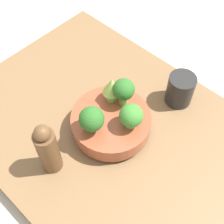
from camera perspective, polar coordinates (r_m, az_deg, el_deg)
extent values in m
plane|color=#ADA89E|center=(0.94, -0.61, -4.40)|extent=(6.00, 6.00, 0.00)
cube|color=brown|center=(0.92, -0.62, -3.65)|extent=(0.89, 0.64, 0.05)
cylinder|color=brown|center=(0.89, 0.00, -2.82)|extent=(0.10, 0.10, 0.01)
cylinder|color=brown|center=(0.86, 0.00, -1.70)|extent=(0.22, 0.22, 0.05)
cylinder|color=#7AB256|center=(0.82, 3.42, -1.96)|extent=(0.03, 0.03, 0.02)
sphere|color=#387A2D|center=(0.79, 3.53, -0.66)|extent=(0.06, 0.06, 0.06)
cylinder|color=#7AB256|center=(0.87, -0.07, 3.05)|extent=(0.03, 0.03, 0.03)
cone|color=#93B751|center=(0.83, -0.08, 4.81)|extent=(0.05, 0.05, 0.05)
cylinder|color=#609347|center=(0.81, -3.46, -2.79)|extent=(0.02, 0.02, 0.02)
sphere|color=#286023|center=(0.78, -3.58, -1.41)|extent=(0.07, 0.07, 0.07)
cylinder|color=#6BA34C|center=(0.86, 2.26, 2.36)|extent=(0.02, 0.02, 0.04)
sphere|color=#286023|center=(0.83, 2.35, 4.01)|extent=(0.06, 0.06, 0.06)
cylinder|color=black|center=(0.94, 12.36, 4.05)|extent=(0.08, 0.08, 0.10)
cylinder|color=brown|center=(0.79, -11.54, -7.06)|extent=(0.05, 0.05, 0.15)
sphere|color=brown|center=(0.72, -12.65, -3.81)|extent=(0.04, 0.04, 0.04)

